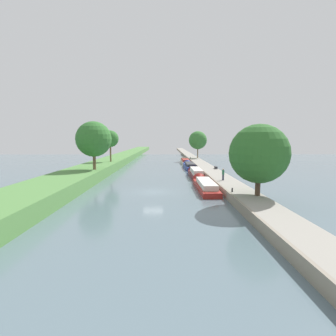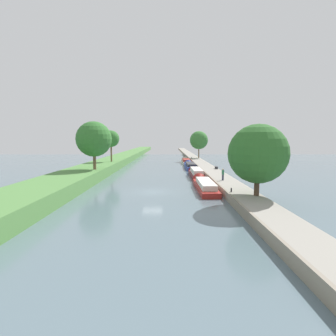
# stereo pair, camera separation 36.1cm
# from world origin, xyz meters

# --- Properties ---
(ground_plane) EXTENTS (160.00, 160.00, 0.00)m
(ground_plane) POSITION_xyz_m (0.00, 0.00, 0.00)
(ground_plane) COLOR slate
(left_grassy_bank) EXTENTS (6.65, 260.00, 1.74)m
(left_grassy_bank) POSITION_xyz_m (-11.98, 0.00, 0.87)
(left_grassy_bank) COLOR #518442
(left_grassy_bank) RESTS_ON ground_plane
(right_towpath) EXTENTS (3.20, 260.00, 0.92)m
(right_towpath) POSITION_xyz_m (10.25, 0.00, 0.46)
(right_towpath) COLOR gray
(right_towpath) RESTS_ON ground_plane
(stone_quay) EXTENTS (0.25, 260.00, 0.97)m
(stone_quay) POSITION_xyz_m (8.53, 0.00, 0.48)
(stone_quay) COLOR gray
(stone_quay) RESTS_ON ground_plane
(narrowboat_red) EXTENTS (2.18, 12.14, 2.07)m
(narrowboat_red) POSITION_xyz_m (6.90, 2.21, 0.52)
(narrowboat_red) COLOR maroon
(narrowboat_red) RESTS_ON ground_plane
(narrowboat_maroon) EXTENTS (1.96, 11.17, 2.15)m
(narrowboat_maroon) POSITION_xyz_m (6.99, 13.72, 0.62)
(narrowboat_maroon) COLOR maroon
(narrowboat_maroon) RESTS_ON ground_plane
(narrowboat_blue) EXTENTS (2.20, 11.87, 2.09)m
(narrowboat_blue) POSITION_xyz_m (7.09, 27.22, 0.55)
(narrowboat_blue) COLOR #283D93
(narrowboat_blue) RESTS_ON ground_plane
(narrowboat_cream) EXTENTS (2.11, 11.74, 2.00)m
(narrowboat_cream) POSITION_xyz_m (6.94, 39.45, 0.53)
(narrowboat_cream) COLOR beige
(narrowboat_cream) RESTS_ON ground_plane
(tree_rightbank_near) EXTENTS (6.05, 6.05, 7.34)m
(tree_rightbank_near) POSITION_xyz_m (11.13, -6.30, 5.22)
(tree_rightbank_near) COLOR #4C3828
(tree_rightbank_near) RESTS_ON right_towpath
(tree_rightbank_midnear) EXTENTS (5.44, 5.44, 8.09)m
(tree_rightbank_midnear) POSITION_xyz_m (11.31, 46.59, 6.28)
(tree_rightbank_midnear) COLOR brown
(tree_rightbank_midnear) RESTS_ON right_towpath
(tree_leftbank_downstream) EXTENTS (3.61, 3.61, 6.80)m
(tree_leftbank_downstream) POSITION_xyz_m (-10.41, 24.44, 6.71)
(tree_leftbank_downstream) COLOR brown
(tree_leftbank_downstream) RESTS_ON left_grassy_bank
(tree_leftbank_upstream) EXTENTS (5.70, 5.70, 7.79)m
(tree_leftbank_upstream) POSITION_xyz_m (-9.98, 9.67, 6.67)
(tree_leftbank_upstream) COLOR brown
(tree_leftbank_upstream) RESTS_ON left_grassy_bank
(person_walking) EXTENTS (0.34, 0.34, 1.66)m
(person_walking) POSITION_xyz_m (9.72, 3.64, 1.79)
(person_walking) COLOR #282D42
(person_walking) RESTS_ON right_towpath
(mooring_bollard_near) EXTENTS (0.16, 0.16, 0.45)m
(mooring_bollard_near) POSITION_xyz_m (8.95, -4.55, 1.14)
(mooring_bollard_near) COLOR black
(mooring_bollard_near) RESTS_ON right_towpath
(mooring_bollard_far) EXTENTS (0.16, 0.16, 0.45)m
(mooring_bollard_far) POSITION_xyz_m (8.95, 44.53, 1.14)
(mooring_bollard_far) COLOR black
(mooring_bollard_far) RESTS_ON right_towpath
(park_bench) EXTENTS (0.44, 1.50, 0.47)m
(park_bench) POSITION_xyz_m (11.40, 17.83, 1.26)
(park_bench) COLOR #333338
(park_bench) RESTS_ON right_towpath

